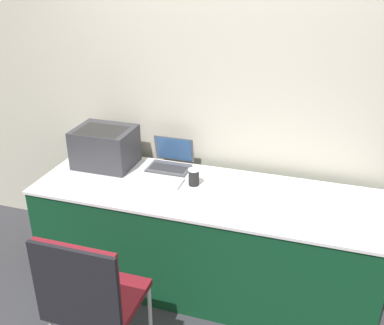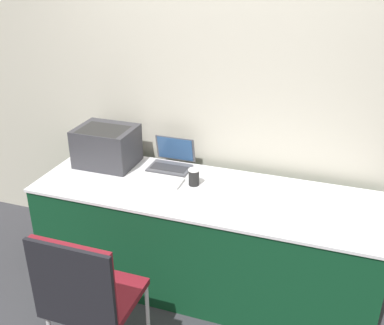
% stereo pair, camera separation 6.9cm
% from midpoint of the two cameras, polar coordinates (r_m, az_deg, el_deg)
% --- Properties ---
extents(ground_plane, '(14.00, 14.00, 0.00)m').
position_cam_midpoint_polar(ground_plane, '(3.20, -0.03, -18.90)').
color(ground_plane, '#333338').
extents(wall_back, '(8.00, 0.05, 2.60)m').
position_cam_midpoint_polar(wall_back, '(3.27, 5.00, 8.57)').
color(wall_back, '#B7B2A3').
rests_on(wall_back, ground_plane).
extents(table, '(2.34, 0.77, 0.77)m').
position_cam_midpoint_polar(table, '(3.24, 2.17, -9.60)').
color(table, '#0C381E').
rests_on(table, ground_plane).
extents(printer, '(0.43, 0.34, 0.29)m').
position_cam_midpoint_polar(printer, '(3.40, -10.24, 2.23)').
color(printer, '#333338').
rests_on(printer, table).
extents(laptop_left, '(0.31, 0.25, 0.22)m').
position_cam_midpoint_polar(laptop_left, '(3.34, -2.00, 0.19)').
color(laptop_left, '#4C4C51').
rests_on(laptop_left, table).
extents(external_keyboard, '(0.38, 0.16, 0.02)m').
position_cam_midpoint_polar(external_keyboard, '(3.16, -3.98, -2.24)').
color(external_keyboard, silver).
rests_on(external_keyboard, table).
extents(coffee_cup, '(0.08, 0.08, 0.12)m').
position_cam_midpoint_polar(coffee_cup, '(3.08, 0.89, -1.86)').
color(coffee_cup, black).
rests_on(coffee_cup, table).
extents(chair, '(0.48, 0.44, 0.94)m').
position_cam_midpoint_polar(chair, '(2.55, -12.74, -15.68)').
color(chair, maroon).
rests_on(chair, ground_plane).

